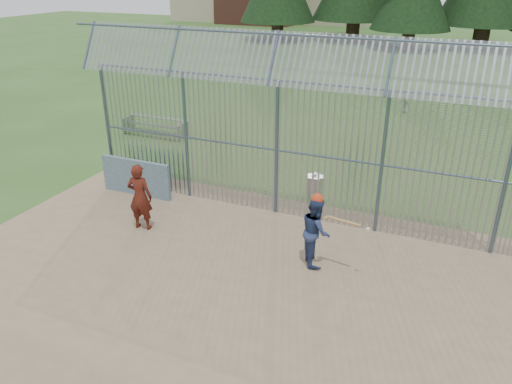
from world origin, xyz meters
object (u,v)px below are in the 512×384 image
at_px(onlooker, 140,197).
at_px(bleacher, 155,126).
at_px(dugout_wall, 136,177).
at_px(batter, 316,231).
at_px(trash_can, 315,187).

bearing_deg(onlooker, bleacher, -67.75).
bearing_deg(dugout_wall, batter, -14.20).
distance_m(batter, bleacher, 12.00).
distance_m(batter, onlooker, 5.03).
relative_size(dugout_wall, onlooker, 1.29).
distance_m(dugout_wall, onlooker, 2.39).
relative_size(dugout_wall, batter, 1.42).
height_order(onlooker, trash_can, onlooker).
distance_m(dugout_wall, trash_can, 5.76).
xyz_separation_m(dugout_wall, bleacher, (-3.04, 5.60, -0.21)).
bearing_deg(batter, onlooker, 64.23).
bearing_deg(onlooker, batter, 173.05).
distance_m(batter, trash_can, 3.96).
xyz_separation_m(batter, trash_can, (-1.15, 3.75, -0.52)).
relative_size(dugout_wall, trash_can, 3.05).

